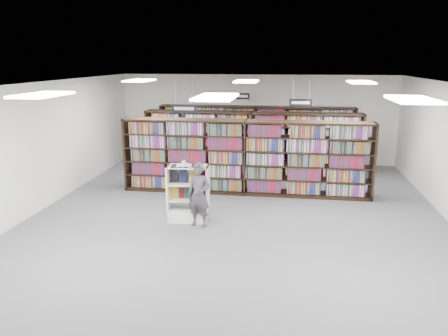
# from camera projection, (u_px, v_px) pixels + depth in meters

# --- Properties ---
(floor) EXTENTS (12.00, 12.00, 0.00)m
(floor) POSITION_uv_depth(u_px,v_px,m) (237.00, 217.00, 10.64)
(floor) COLOR #5A5B60
(floor) RESTS_ON ground
(ceiling) EXTENTS (10.00, 12.00, 0.10)m
(ceiling) POSITION_uv_depth(u_px,v_px,m) (238.00, 84.00, 9.86)
(ceiling) COLOR silver
(ceiling) RESTS_ON wall_back
(wall_back) EXTENTS (10.00, 0.10, 3.20)m
(wall_back) POSITION_uv_depth(u_px,v_px,m) (256.00, 119.00, 16.00)
(wall_back) COLOR white
(wall_back) RESTS_ON ground
(wall_front) EXTENTS (10.00, 0.10, 3.20)m
(wall_front) POSITION_uv_depth(u_px,v_px,m) (169.00, 274.00, 4.49)
(wall_front) COLOR white
(wall_front) RESTS_ON ground
(wall_left) EXTENTS (0.10, 12.00, 3.20)m
(wall_left) POSITION_uv_depth(u_px,v_px,m) (40.00, 147.00, 10.96)
(wall_left) COLOR white
(wall_left) RESTS_ON ground
(bookshelf_row_near) EXTENTS (7.00, 0.60, 2.10)m
(bookshelf_row_near) POSITION_uv_depth(u_px,v_px,m) (245.00, 157.00, 12.30)
(bookshelf_row_near) COLOR black
(bookshelf_row_near) RESTS_ON floor
(bookshelf_row_mid) EXTENTS (7.00, 0.60, 2.10)m
(bookshelf_row_mid) POSITION_uv_depth(u_px,v_px,m) (251.00, 144.00, 14.22)
(bookshelf_row_mid) COLOR black
(bookshelf_row_mid) RESTS_ON floor
(bookshelf_row_far) EXTENTS (7.00, 0.60, 2.10)m
(bookshelf_row_far) POSITION_uv_depth(u_px,v_px,m) (255.00, 135.00, 15.85)
(bookshelf_row_far) COLOR black
(bookshelf_row_far) RESTS_ON floor
(aisle_sign_left) EXTENTS (0.65, 0.02, 0.80)m
(aisle_sign_left) POSITION_uv_depth(u_px,v_px,m) (184.00, 108.00, 11.19)
(aisle_sign_left) COLOR #B2B2B7
(aisle_sign_left) RESTS_ON ceiling
(aisle_sign_right) EXTENTS (0.65, 0.02, 0.80)m
(aisle_sign_right) POSITION_uv_depth(u_px,v_px,m) (301.00, 102.00, 12.69)
(aisle_sign_right) COLOR #B2B2B7
(aisle_sign_right) RESTS_ON ceiling
(aisle_sign_center) EXTENTS (0.65, 0.02, 0.80)m
(aisle_sign_center) POSITION_uv_depth(u_px,v_px,m) (240.00, 96.00, 14.89)
(aisle_sign_center) COLOR #B2B2B7
(aisle_sign_center) RESTS_ON ceiling
(troffer_front_left) EXTENTS (0.60, 1.20, 0.04)m
(troffer_front_left) POSITION_uv_depth(u_px,v_px,m) (42.00, 95.00, 7.42)
(troffer_front_left) COLOR white
(troffer_front_left) RESTS_ON ceiling
(troffer_front_center) EXTENTS (0.60, 1.20, 0.04)m
(troffer_front_center) POSITION_uv_depth(u_px,v_px,m) (216.00, 97.00, 6.99)
(troffer_front_center) COLOR white
(troffer_front_center) RESTS_ON ceiling
(troffer_front_right) EXTENTS (0.60, 1.20, 0.04)m
(troffer_front_right) POSITION_uv_depth(u_px,v_px,m) (412.00, 100.00, 6.56)
(troffer_front_right) COLOR white
(troffer_front_right) RESTS_ON ceiling
(troffer_back_left) EXTENTS (0.60, 1.20, 0.04)m
(troffer_back_left) POSITION_uv_depth(u_px,v_px,m) (140.00, 81.00, 12.21)
(troffer_back_left) COLOR white
(troffer_back_left) RESTS_ON ceiling
(troffer_back_center) EXTENTS (0.60, 1.20, 0.04)m
(troffer_back_center) POSITION_uv_depth(u_px,v_px,m) (246.00, 81.00, 11.79)
(troffer_back_center) COLOR white
(troffer_back_center) RESTS_ON ceiling
(troffer_back_right) EXTENTS (0.60, 1.20, 0.04)m
(troffer_back_right) POSITION_uv_depth(u_px,v_px,m) (361.00, 82.00, 11.36)
(troffer_back_right) COLOR white
(troffer_back_right) RESTS_ON ceiling
(endcap_display) EXTENTS (0.99, 0.55, 1.35)m
(endcap_display) POSITION_uv_depth(u_px,v_px,m) (189.00, 202.00, 10.34)
(endcap_display) COLOR white
(endcap_display) RESTS_ON floor
(open_book) EXTENTS (0.66, 0.45, 0.13)m
(open_book) POSITION_uv_depth(u_px,v_px,m) (184.00, 165.00, 10.04)
(open_book) COLOR black
(open_book) RESTS_ON endcap_display
(shopper) EXTENTS (0.62, 0.48, 1.50)m
(shopper) POSITION_uv_depth(u_px,v_px,m) (199.00, 195.00, 9.90)
(shopper) COLOR #48434D
(shopper) RESTS_ON floor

